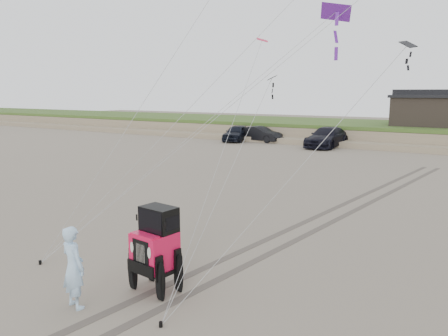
{
  "coord_description": "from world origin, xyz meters",
  "views": [
    {
      "loc": [
        7.17,
        -7.95,
        4.84
      ],
      "look_at": [
        0.45,
        3.0,
        2.6
      ],
      "focal_mm": 35.0,
      "sensor_mm": 36.0,
      "label": 1
    }
  ],
  "objects_px": {
    "cabin": "(428,109)",
    "jeep": "(155,258)",
    "truck_a": "(237,133)",
    "truck_b": "(260,134)",
    "man": "(73,267)",
    "truck_c": "(327,137)"
  },
  "relations": [
    {
      "from": "truck_c",
      "to": "man",
      "type": "xyz_separation_m",
      "value": [
        4.66,
        -31.58,
        0.08
      ]
    },
    {
      "from": "truck_a",
      "to": "truck_c",
      "type": "height_order",
      "value": "truck_c"
    },
    {
      "from": "truck_c",
      "to": "man",
      "type": "height_order",
      "value": "man"
    },
    {
      "from": "truck_a",
      "to": "man",
      "type": "bearing_deg",
      "value": -78.5
    },
    {
      "from": "cabin",
      "to": "jeep",
      "type": "xyz_separation_m",
      "value": [
        -1.55,
        -37.22,
        -2.4
      ]
    },
    {
      "from": "truck_a",
      "to": "truck_b",
      "type": "relative_size",
      "value": 1.03
    },
    {
      "from": "man",
      "to": "truck_c",
      "type": "bearing_deg",
      "value": -70.86
    },
    {
      "from": "truck_a",
      "to": "man",
      "type": "relative_size",
      "value": 2.46
    },
    {
      "from": "truck_a",
      "to": "truck_b",
      "type": "bearing_deg",
      "value": 6.19
    },
    {
      "from": "jeep",
      "to": "truck_a",
      "type": "bearing_deg",
      "value": 123.71
    },
    {
      "from": "truck_a",
      "to": "jeep",
      "type": "bearing_deg",
      "value": -75.79
    },
    {
      "from": "jeep",
      "to": "man",
      "type": "bearing_deg",
      "value": -115.39
    },
    {
      "from": "truck_b",
      "to": "jeep",
      "type": "relative_size",
      "value": 1.01
    },
    {
      "from": "truck_a",
      "to": "truck_c",
      "type": "relative_size",
      "value": 0.78
    },
    {
      "from": "cabin",
      "to": "truck_b",
      "type": "distance_m",
      "value": 15.88
    },
    {
      "from": "jeep",
      "to": "man",
      "type": "relative_size",
      "value": 2.36
    },
    {
      "from": "truck_c",
      "to": "jeep",
      "type": "relative_size",
      "value": 1.34
    },
    {
      "from": "cabin",
      "to": "truck_b",
      "type": "xyz_separation_m",
      "value": [
        -14.26,
        -6.54,
        -2.49
      ]
    },
    {
      "from": "cabin",
      "to": "jeep",
      "type": "distance_m",
      "value": 37.32
    },
    {
      "from": "truck_b",
      "to": "jeep",
      "type": "distance_m",
      "value": 33.2
    },
    {
      "from": "truck_a",
      "to": "cabin",
      "type": "bearing_deg",
      "value": 11.57
    },
    {
      "from": "truck_b",
      "to": "man",
      "type": "height_order",
      "value": "man"
    }
  ]
}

